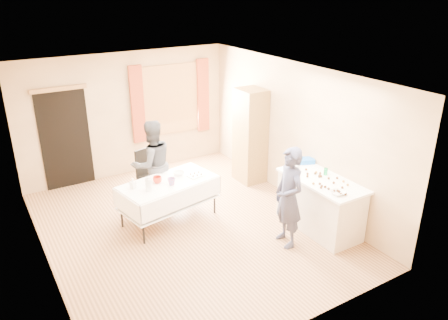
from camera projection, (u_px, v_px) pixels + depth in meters
floor at (188, 228)px, 7.48m from camera, size 4.50×5.50×0.02m
ceiling at (183, 75)px, 6.48m from camera, size 4.50×5.50×0.02m
wall_back at (127, 115)px, 9.16m from camera, size 4.50×0.02×2.60m
wall_front at (298, 238)px, 4.80m from camera, size 4.50×0.02×2.60m
wall_left at (36, 190)px, 5.90m from camera, size 0.02×5.50×2.60m
wall_right at (295, 133)px, 8.06m from camera, size 0.02×5.50×2.60m
window_frame at (171, 99)px, 9.53m from camera, size 1.32×0.06×1.52m
window_pane at (171, 100)px, 9.52m from camera, size 1.20×0.02×1.40m
curtain_left at (138, 105)px, 9.12m from camera, size 0.28×0.06×1.65m
curtain_right at (203, 95)px, 9.86m from camera, size 0.28×0.06×1.65m
doorway at (65, 139)px, 8.63m from camera, size 0.95×0.04×2.00m
door_lintel at (58, 89)px, 8.21m from camera, size 1.05×0.06×0.08m
cabinet at (250, 136)px, 8.90m from camera, size 0.50×0.60×1.95m
counter at (320, 204)px, 7.29m from camera, size 0.72×1.52×0.91m
party_table at (169, 197)px, 7.54m from camera, size 1.78×1.14×0.75m
chair at (151, 184)px, 8.36m from camera, size 0.50×0.50×0.99m
girl at (289, 198)px, 6.73m from camera, size 0.70×0.55×1.63m
woman at (152, 164)px, 7.91m from camera, size 0.88×0.72×1.65m
soda_can at (326, 171)px, 7.26m from camera, size 0.07×0.07×0.12m
mixing_bowl at (338, 193)px, 6.61m from camera, size 0.25×0.25×0.05m
foam_block at (295, 166)px, 7.53m from camera, size 0.17×0.13×0.08m
blue_basket at (305, 161)px, 7.75m from camera, size 0.35×0.30×0.08m
pitcher at (149, 185)px, 7.05m from camera, size 0.12×0.12×0.22m
cup_red at (157, 180)px, 7.34m from camera, size 0.25×0.25×0.12m
cup_rainbow at (172, 181)px, 7.27m from camera, size 0.23×0.23×0.12m
small_bowl at (179, 173)px, 7.66m from camera, size 0.23×0.23×0.06m
pastry_tray at (196, 175)px, 7.62m from camera, size 0.31×0.25×0.02m
bottle at (133, 183)px, 7.14m from camera, size 0.14×0.14×0.18m
cake_balls at (323, 181)px, 7.01m from camera, size 0.51×1.05×0.04m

